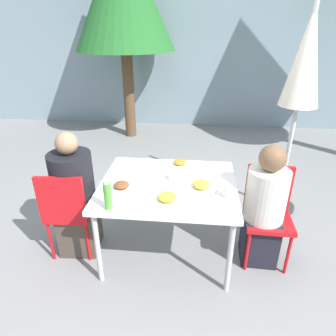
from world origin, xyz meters
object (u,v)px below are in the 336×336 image
at_px(bottle, 108,196).
at_px(salad_bowl, 178,177).
at_px(chair_left, 68,208).
at_px(person_left, 75,199).
at_px(closed_umbrella, 305,66).
at_px(chair_right, 268,207).
at_px(person_right, 264,210).
at_px(drinking_cup, 228,192).

relative_size(bottle, salad_bowl, 1.31).
xyz_separation_m(chair_left, person_left, (0.04, 0.08, 0.04)).
bearing_deg(salad_bowl, closed_umbrella, 33.38).
height_order(person_left, chair_right, person_left).
height_order(person_right, closed_umbrella, closed_umbrella).
relative_size(chair_left, bottle, 3.69).
distance_m(person_right, salad_bowl, 0.80).
distance_m(chair_right, drinking_cup, 0.53).
height_order(person_right, bottle, person_right).
relative_size(chair_left, drinking_cup, 8.77).
bearing_deg(person_left, person_right, -2.77).
relative_size(closed_umbrella, bottle, 9.19).
height_order(person_left, drinking_cup, person_left).
bearing_deg(salad_bowl, chair_left, -166.68).
xyz_separation_m(person_right, drinking_cup, (-0.34, -0.15, 0.25)).
bearing_deg(bottle, chair_left, 148.53).
xyz_separation_m(chair_right, bottle, (-1.29, -0.48, 0.33)).
xyz_separation_m(closed_umbrella, bottle, (-1.63, -1.28, -0.77)).
height_order(chair_right, salad_bowl, chair_right).
relative_size(chair_left, salad_bowl, 4.84).
height_order(closed_umbrella, bottle, closed_umbrella).
bearing_deg(person_right, chair_right, -121.97).
bearing_deg(person_right, chair_left, 5.51).
height_order(chair_right, closed_umbrella, closed_umbrella).
bearing_deg(chair_left, person_left, 58.03).
relative_size(person_left, salad_bowl, 6.62).
xyz_separation_m(chair_right, drinking_cup, (-0.39, -0.23, 0.27)).
height_order(chair_right, drinking_cup, chair_right).
distance_m(person_right, drinking_cup, 0.45).
bearing_deg(closed_umbrella, salad_bowl, -146.62).
bearing_deg(chair_left, chair_right, 2.38).
height_order(person_left, closed_umbrella, closed_umbrella).
bearing_deg(bottle, person_left, 139.11).
distance_m(chair_right, bottle, 1.42).
xyz_separation_m(person_right, salad_bowl, (-0.76, 0.12, 0.22)).
distance_m(person_right, closed_umbrella, 1.44).
height_order(person_right, drinking_cup, person_right).
bearing_deg(bottle, chair_right, 20.47).
height_order(chair_left, chair_right, same).
height_order(closed_umbrella, drinking_cup, closed_umbrella).
relative_size(person_left, chair_right, 1.37).
height_order(drinking_cup, salad_bowl, drinking_cup).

